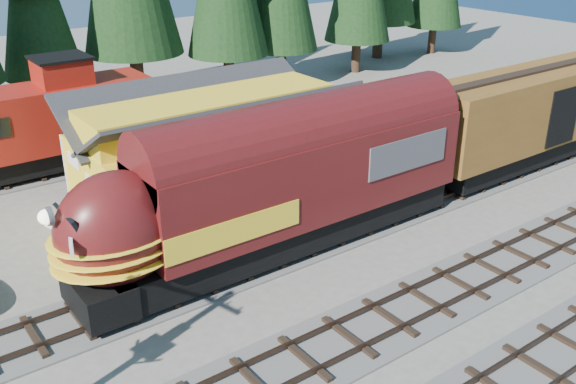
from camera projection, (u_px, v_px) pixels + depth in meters
ground at (362, 289)px, 23.30m from camera, size 120.00×120.00×0.00m
track_siding at (457, 187)px, 31.63m from camera, size 68.00×3.20×0.33m
track_main_south at (568, 232)px, 27.22m from camera, size 68.00×3.20×0.33m
depot at (212, 136)px, 29.81m from camera, size 12.80×7.00×5.30m
locomotive at (269, 193)px, 24.42m from camera, size 17.27×3.43×4.70m
boxcar at (534, 113)px, 33.56m from camera, size 15.12×3.24×4.75m
caboose at (49, 122)px, 32.63m from camera, size 10.51×3.05×5.46m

